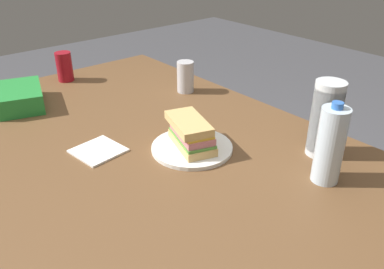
{
  "coord_description": "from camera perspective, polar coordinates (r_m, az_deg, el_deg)",
  "views": [
    {
      "loc": [
        -0.88,
        0.58,
        1.37
      ],
      "look_at": [
        -0.1,
        -0.08,
        0.82
      ],
      "focal_mm": 37.38,
      "sensor_mm": 36.0,
      "label": 1
    }
  ],
  "objects": [
    {
      "name": "sandwich",
      "position": [
        1.16,
        -0.15,
        0.19
      ],
      "size": [
        0.2,
        0.14,
        0.08
      ],
      "color": "#DBB26B",
      "rests_on": "paper_plate"
    },
    {
      "name": "plastic_cup_stack",
      "position": [
        1.18,
        18.49,
        2.09
      ],
      "size": [
        0.08,
        0.08,
        0.22
      ],
      "color": "silver",
      "rests_on": "dining_table"
    },
    {
      "name": "chip_bag",
      "position": [
        1.59,
        -23.3,
        4.93
      ],
      "size": [
        0.26,
        0.21,
        0.07
      ],
      "primitive_type": "cube",
      "rotation": [
        0.0,
        0.0,
        5.98
      ],
      "color": "#268C38",
      "rests_on": "dining_table"
    },
    {
      "name": "dining_table",
      "position": [
        1.26,
        -5.74,
        -5.11
      ],
      "size": [
        1.61,
        1.02,
        0.77
      ],
      "color": "brown",
      "rests_on": "ground_plane"
    },
    {
      "name": "paper_napkin",
      "position": [
        1.21,
        -13.24,
        -2.25
      ],
      "size": [
        0.15,
        0.15,
        0.01
      ],
      "primitive_type": "cube",
      "rotation": [
        0.0,
        0.0,
        1.7
      ],
      "color": "white",
      "rests_on": "dining_table"
    },
    {
      "name": "water_bottle_tall",
      "position": [
        1.06,
        19.11,
        -1.46
      ],
      "size": [
        0.07,
        0.07,
        0.22
      ],
      "color": "silver",
      "rests_on": "dining_table"
    },
    {
      "name": "paper_plate",
      "position": [
        1.18,
        -0.0,
        -1.88
      ],
      "size": [
        0.24,
        0.24,
        0.01
      ],
      "primitive_type": "cylinder",
      "color": "white",
      "rests_on": "dining_table"
    },
    {
      "name": "soda_can_silver",
      "position": [
        1.58,
        -0.95,
        8.23
      ],
      "size": [
        0.07,
        0.07,
        0.12
      ],
      "primitive_type": "cylinder",
      "color": "silver",
      "rests_on": "dining_table"
    },
    {
      "name": "soda_can_red",
      "position": [
        1.78,
        -17.74,
        9.21
      ],
      "size": [
        0.07,
        0.07,
        0.12
      ],
      "primitive_type": "cylinder",
      "color": "maroon",
      "rests_on": "dining_table"
    }
  ]
}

